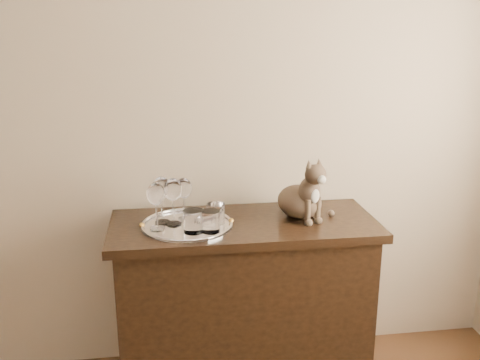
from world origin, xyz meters
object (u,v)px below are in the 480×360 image
object	(u,v)px
wine_glass_c	(156,206)
tumbler_c	(216,213)
wine_glass_d	(173,201)
wine_glass_a	(162,200)
tumbler_b	(193,221)
tray	(187,226)
tumbler_a	(210,221)
sideboard	(244,306)
wine_glass_b	(184,199)
cat	(300,186)

from	to	relation	value
wine_glass_c	tumbler_c	size ratio (longest dim) A/B	2.30
wine_glass_c	wine_glass_d	bearing A→B (deg)	31.76
wine_glass_c	wine_glass_a	bearing A→B (deg)	72.08
wine_glass_a	tumbler_b	bearing A→B (deg)	-45.18
tray	tumbler_b	xyz separation A→B (m)	(0.02, -0.08, 0.05)
wine_glass_a	tumbler_c	bearing A→B (deg)	-8.98
wine_glass_c	tumbler_a	world-z (taller)	wine_glass_c
tumbler_c	wine_glass_a	bearing A→B (deg)	171.02
wine_glass_c	tumbler_b	xyz separation A→B (m)	(0.15, -0.06, -0.05)
sideboard	wine_glass_b	size ratio (longest dim) A/B	6.19
tray	tumbler_a	distance (m)	0.14
tray	tumbler_a	world-z (taller)	tumbler_a
wine_glass_b	tumbler_c	size ratio (longest dim) A/B	2.18
cat	tumbler_a	bearing A→B (deg)	177.99
sideboard	tumbler_c	xyz separation A→B (m)	(-0.13, -0.02, 0.48)
sideboard	tumbler_a	world-z (taller)	tumbler_a
tumbler_a	wine_glass_b	bearing A→B (deg)	122.44
sideboard	wine_glass_d	distance (m)	0.62
tray	wine_glass_a	size ratio (longest dim) A/B	1.89
tumbler_c	cat	world-z (taller)	cat
wine_glass_a	wine_glass_c	world-z (taller)	wine_glass_a
wine_glass_d	tumbler_c	distance (m)	0.19
wine_glass_d	tumbler_a	size ratio (longest dim) A/B	2.30
tumbler_b	tumbler_c	xyz separation A→B (m)	(0.10, 0.09, -0.00)
tray	wine_glass_d	xyz separation A→B (m)	(-0.06, 0.02, 0.11)
wine_glass_c	tumbler_b	distance (m)	0.17
wine_glass_b	cat	world-z (taller)	cat
tumbler_c	wine_glass_b	bearing A→B (deg)	154.65
sideboard	wine_glass_b	distance (m)	0.59
wine_glass_c	wine_glass_d	size ratio (longest dim) A/B	0.98
tray	tumbler_c	size ratio (longest dim) A/B	4.49
wine_glass_a	wine_glass_d	size ratio (longest dim) A/B	1.01
wine_glass_a	tumbler_c	world-z (taller)	wine_glass_a
sideboard	tumbler_b	distance (m)	0.55
sideboard	tumbler_b	world-z (taller)	tumbler_b
tray	wine_glass_d	bearing A→B (deg)	159.10
tray	wine_glass_a	distance (m)	0.16
wine_glass_a	tumbler_a	bearing A→B (deg)	-33.83
wine_glass_b	wine_glass_d	size ratio (longest dim) A/B	0.92
wine_glass_a	tumbler_a	distance (m)	0.25
wine_glass_d	tumbler_c	bearing A→B (deg)	-3.45
tray	tumbler_b	size ratio (longest dim) A/B	4.12
wine_glass_b	tumbler_a	size ratio (longest dim) A/B	2.12
tumbler_a	cat	xyz separation A→B (m)	(0.42, 0.15, 0.09)
wine_glass_d	tumbler_b	distance (m)	0.14
sideboard	tumbler_c	size ratio (longest dim) A/B	13.47
wine_glass_d	wine_glass_b	bearing A→B (deg)	47.14
wine_glass_b	tumbler_a	bearing A→B (deg)	-57.56
sideboard	wine_glass_d	bearing A→B (deg)	-178.48
sideboard	wine_glass_c	bearing A→B (deg)	-172.19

